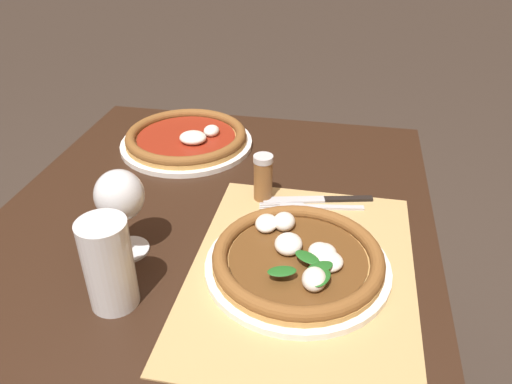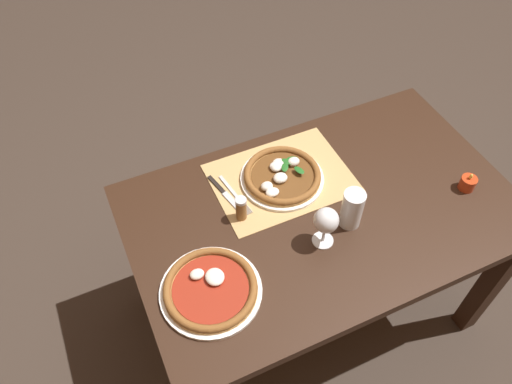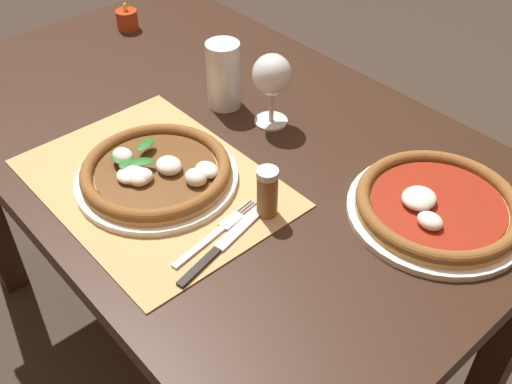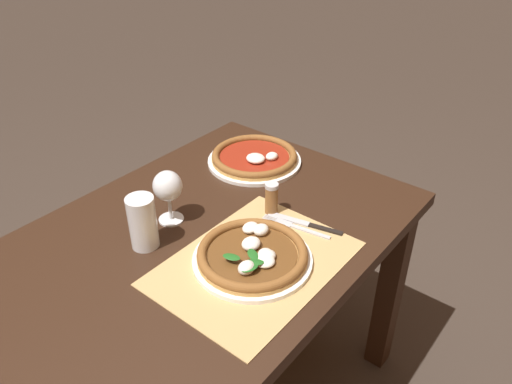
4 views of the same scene
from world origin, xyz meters
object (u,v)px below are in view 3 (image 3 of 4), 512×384
Objects in this scene: knife at (223,244)px; pizza_far at (437,206)px; wine_glass at (272,78)px; pepper_shaker at (267,193)px; votive_candle at (127,20)px; pizza_near at (156,172)px; pint_glass at (224,76)px; fork at (217,232)px.

pizza_far is at bearing 60.47° from knife.
pepper_shaker is (0.20, -0.20, -0.06)m from wine_glass.
pizza_far is 0.97m from votive_candle.
knife is at bearing -22.00° from votive_candle.
pizza_near is 0.96× the size of pizza_far.
pizza_near is 0.22m from pepper_shaker.
wine_glass is 1.07× the size of pint_glass.
pizza_far is 4.31× the size of votive_candle.
pizza_far is at bearing 48.21° from pepper_shaker.
knife is at bearing -84.37° from pepper_shaker.
wine_glass is at bearing 122.26° from fork.
fork is 0.94× the size of knife.
fork is (0.18, -0.29, -0.10)m from wine_glass.
votive_candle is at bearing 157.97° from fork.
pint_glass is 0.72× the size of fork.
wine_glass is 0.13m from pint_glass.
pint_glass is 0.43m from knife.
pizza_far is 1.55× the size of fork.
pint_glass is at bearing 152.42° from pepper_shaker.
votive_candle is at bearing -179.47° from pizza_far.
knife is (0.21, -0.01, -0.02)m from pizza_near.
pint_glass is 0.46m from votive_candle.
knife reaches higher than fork.
knife is at bearing -119.53° from pizza_far.
votive_candle reaches higher than pizza_near.
wine_glass reaches higher than fork.
votive_candle is at bearing 178.68° from wine_glass.
pepper_shaker is at bearing 79.64° from fork.
fork is at bearing -100.36° from pepper_shaker.
pizza_far is at bearing 5.71° from pint_glass.
votive_candle is at bearing 158.00° from knife.
pizza_far is 3.20× the size of pepper_shaker.
pepper_shaker is (0.32, -0.17, -0.02)m from pint_glass.
fork is 2.78× the size of votive_candle.
pepper_shaker reaches higher than fork.
wine_glass is 2.15× the size of votive_candle.
knife is 0.12m from pepper_shaker.
pizza_near is 0.50m from pizza_far.
pizza_near reaches higher than knife.
pint_glass is at bearing 140.27° from knife.
fork is (-0.21, -0.31, -0.01)m from pizza_far.
fork is 0.03m from knife.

